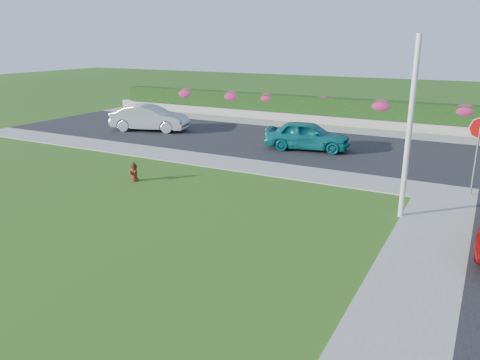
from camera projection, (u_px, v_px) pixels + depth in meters
The scene contains 18 objects.
ground at pixel (119, 250), 12.09m from camera, with size 120.00×120.00×0.00m, color black.
street_far at pixel (224, 136), 26.16m from camera, with size 26.00×8.00×0.04m, color black.
sidewalk_far at pixel (153, 153), 22.40m from camera, with size 24.00×2.00×0.04m, color gray.
curb_corner at pixel (446, 193), 16.50m from camera, with size 2.00×2.00×0.04m, color gray.
sidewalk_beyond at pixel (321, 128), 28.56m from camera, with size 34.00×2.00×0.04m, color gray.
retaining_wall at pixel (329, 120), 29.75m from camera, with size 34.00×0.40×0.60m, color gray.
hedge at pixel (330, 106), 29.58m from camera, with size 32.00×0.90×1.10m, color black.
fire_hydrant at pixel (134, 172), 17.92m from camera, with size 0.38×0.37×0.74m.
sedan_teal at pixel (307, 135), 22.75m from camera, with size 1.65×4.11×1.40m, color #0D6669.
sedan_silver at pixel (150, 118), 27.51m from camera, with size 1.57×4.52×1.49m, color #A3A7AB.
utility_pole at pixel (409, 130), 13.62m from camera, with size 0.16×0.16×5.39m, color silver.
stop_sign at pixel (479, 137), 15.69m from camera, with size 0.72×0.27×2.77m.
flower_clump_a at pixel (187, 93), 34.36m from camera, with size 1.51×0.97×0.76m, color #AC1D5B.
flower_clump_b at pixel (233, 96), 32.61m from camera, with size 1.49×0.96×0.75m, color #AC1D5B.
flower_clump_c at pixel (267, 98), 31.39m from camera, with size 1.31×0.84×0.65m, color #AC1D5B.
flower_clump_d at pixel (323, 101), 29.61m from camera, with size 1.07×0.69×0.53m, color #AC1D5B.
flower_clump_e at pixel (382, 106), 27.98m from camera, with size 1.54×0.99×0.77m, color #AC1D5B.
flower_clump_f at pixel (465, 111), 25.91m from camera, with size 1.44×0.92×0.72m, color #AC1D5B.
Camera 1 is at (8.00, -8.25, 5.24)m, focal length 35.00 mm.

